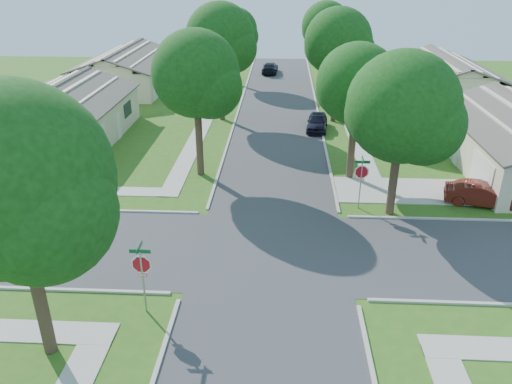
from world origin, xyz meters
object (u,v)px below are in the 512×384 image
object	(u,v)px
tree_e_far	(326,28)
tree_e_near	(358,88)
stop_sign_sw	(142,267)
stop_sign_ne	(361,174)
house_nw_far	(128,73)
tree_ne_corner	(403,112)
house_nw_near	(62,121)
car_curb_east	(317,122)
car_curb_west	(270,68)
tree_w_far	(236,32)
tree_e_mid	(339,45)
tree_sw_corner	(17,188)
car_driveway	(481,194)
tree_w_mid	(221,41)
house_ne_far	(444,84)
tree_w_near	(197,78)

from	to	relation	value
tree_e_far	tree_e_near	bearing A→B (deg)	-90.00
stop_sign_sw	tree_e_far	bearing A→B (deg)	76.27
stop_sign_ne	house_nw_far	xyz separation A→B (m)	(-20.69, 27.30, -0.51)
stop_sign_sw	tree_ne_corner	distance (m)	14.64
stop_sign_ne	tree_e_near	bearing A→B (deg)	89.32
stop_sign_sw	house_nw_near	size ratio (longest dim) A/B	0.22
stop_sign_ne	car_curb_east	world-z (taller)	stop_sign_ne
tree_e_far	car_curb_west	world-z (taller)	tree_e_far
tree_w_far	house_nw_near	xyz separation A→B (m)	(-11.34, -19.01, -3.99)
tree_e_mid	tree_sw_corner	size ratio (longest dim) A/B	0.96
tree_e_far	car_driveway	world-z (taller)	tree_e_far
house_nw_far	car_driveway	bearing A→B (deg)	-43.94
tree_w_mid	house_nw_near	bearing A→B (deg)	-152.10
tree_e_far	tree_w_mid	distance (m)	16.05
house_ne_far	tree_w_far	bearing A→B (deg)	166.36
tree_w_near	house_ne_far	world-z (taller)	tree_w_near
car_curb_east	tree_e_mid	bearing A→B (deg)	63.54
tree_w_far	car_curb_east	xyz separation A→B (m)	(7.85, -15.43, -4.84)
tree_sw_corner	tree_w_mid	bearing A→B (deg)	84.30
tree_e_near	tree_e_far	size ratio (longest dim) A/B	0.95
stop_sign_ne	car_driveway	bearing A→B (deg)	6.71
house_nw_near	tree_w_mid	bearing A→B (deg)	27.90
stop_sign_ne	tree_w_far	distance (m)	30.96
tree_w_mid	tree_w_far	distance (m)	13.04
tree_e_near	tree_sw_corner	distance (m)	20.12
stop_sign_ne	tree_sw_corner	bearing A→B (deg)	-136.06
tree_w_near	house_nw_far	xyz separation A→B (m)	(-11.35, 22.99, -4.60)
tree_e_mid	car_curb_west	distance (m)	21.06
house_nw_far	car_curb_west	size ratio (longest dim) A/B	3.13
tree_w_near	house_nw_near	world-z (taller)	tree_w_near
tree_sw_corner	house_ne_far	xyz separation A→B (m)	(23.43, 35.99, -4.75)
tree_e_far	car_curb_west	size ratio (longest dim) A/B	2.01
tree_w_mid	house_nw_far	distance (m)	16.56
stop_sign_sw	house_nw_far	distance (m)	38.40
tree_e_near	tree_sw_corner	world-z (taller)	tree_sw_corner
tree_w_far	house_ne_far	bearing A→B (deg)	-13.64
tree_sw_corner	house_ne_far	distance (m)	43.20
tree_w_far	tree_sw_corner	distance (m)	41.10
tree_ne_corner	car_curb_west	xyz separation A→B (m)	(-7.56, 36.20, -4.96)
stop_sign_sw	tree_e_far	world-z (taller)	tree_e_far
stop_sign_sw	house_nw_near	bearing A→B (deg)	119.83
tree_e_near	tree_w_far	xyz separation A→B (m)	(-9.40, 25.00, -0.14)
tree_e_far	house_ne_far	size ratio (longest dim) A/B	0.64
tree_e_far	house_nw_far	size ratio (longest dim) A/B	0.64
tree_e_near	car_driveway	bearing A→B (deg)	-27.45
tree_e_far	car_driveway	distance (m)	29.78
tree_e_near	car_driveway	xyz separation A→B (m)	(6.75, -3.51, -5.01)
tree_sw_corner	house_nw_far	distance (m)	40.20
stop_sign_sw	tree_ne_corner	bearing A→B (deg)	38.84
tree_ne_corner	car_curb_east	xyz separation A→B (m)	(-3.16, 14.37, -4.92)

